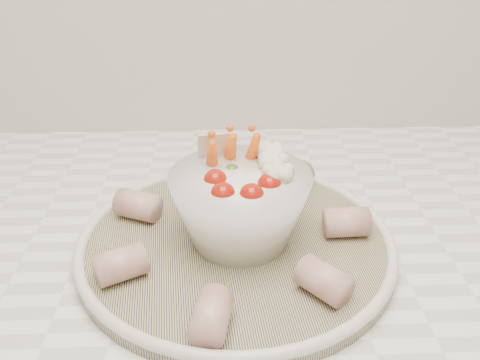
{
  "coord_description": "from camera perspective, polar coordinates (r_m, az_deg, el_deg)",
  "views": [
    {
      "loc": [
        -0.18,
        0.96,
        1.27
      ],
      "look_at": [
        -0.17,
        1.43,
        1.01
      ],
      "focal_mm": 40.0,
      "sensor_mm": 36.0,
      "label": 1
    }
  ],
  "objects": [
    {
      "name": "veggie_bowl",
      "position": [
        0.55,
        0.09,
        -2.64
      ],
      "size": [
        0.15,
        0.15,
        0.11
      ],
      "color": "white",
      "rests_on": "serving_platter"
    },
    {
      "name": "cured_meat_rolls",
      "position": [
        0.56,
        -0.57,
        -5.02
      ],
      "size": [
        0.28,
        0.31,
        0.03
      ],
      "color": "#AE544F",
      "rests_on": "serving_platter"
    },
    {
      "name": "serving_platter",
      "position": [
        0.57,
        -0.44,
        -6.69
      ],
      "size": [
        0.36,
        0.36,
        0.02
      ],
      "color": "navy",
      "rests_on": "kitchen_counter"
    }
  ]
}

